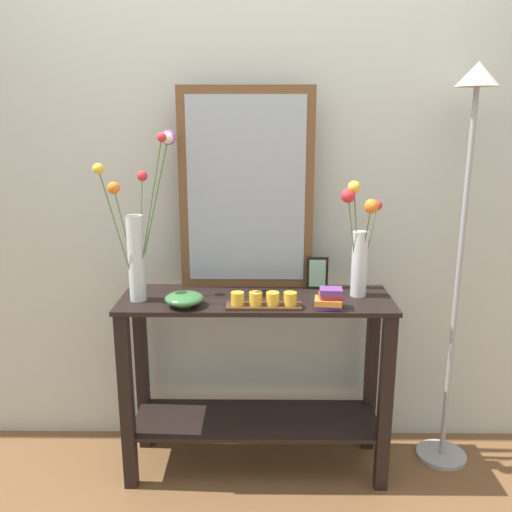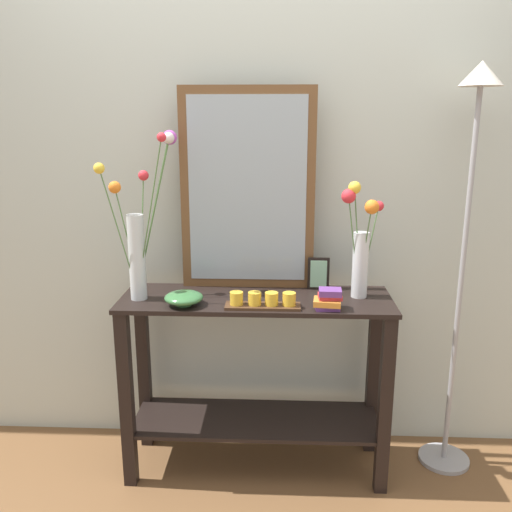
{
  "view_description": "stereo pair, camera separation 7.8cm",
  "coord_description": "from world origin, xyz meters",
  "views": [
    {
      "loc": [
        0.02,
        -2.28,
        1.63
      ],
      "look_at": [
        0.0,
        0.0,
        1.04
      ],
      "focal_mm": 37.78,
      "sensor_mm": 36.0,
      "label": 1
    },
    {
      "loc": [
        0.1,
        -2.28,
        1.63
      ],
      "look_at": [
        0.0,
        0.0,
        1.04
      ],
      "focal_mm": 37.78,
      "sensor_mm": 36.0,
      "label": 2
    }
  ],
  "objects": [
    {
      "name": "wall_back",
      "position": [
        0.0,
        0.32,
        1.35
      ],
      "size": [
        6.4,
        0.08,
        2.7
      ],
      "primitive_type": "cube",
      "color": "beige",
      "rests_on": "ground"
    },
    {
      "name": "ground_plane",
      "position": [
        0.0,
        0.0,
        -0.01
      ],
      "size": [
        7.0,
        6.0,
        0.02
      ],
      "primitive_type": "cube",
      "color": "brown"
    },
    {
      "name": "floor_lamp",
      "position": [
        0.92,
        0.07,
        1.25
      ],
      "size": [
        0.24,
        0.24,
        1.86
      ],
      "color": "#9E9EA3",
      "rests_on": "ground"
    },
    {
      "name": "mirror_leaning",
      "position": [
        -0.05,
        0.16,
        1.31
      ],
      "size": [
        0.61,
        0.03,
        0.92
      ],
      "color": "brown",
      "rests_on": "console_table"
    },
    {
      "name": "candle_tray",
      "position": [
        0.03,
        -0.13,
        0.88
      ],
      "size": [
        0.32,
        0.09,
        0.07
      ],
      "color": "#472D1C",
      "rests_on": "console_table"
    },
    {
      "name": "tall_vase_left",
      "position": [
        -0.5,
        -0.02,
        1.16
      ],
      "size": [
        0.31,
        0.26,
        0.73
      ],
      "color": "silver",
      "rests_on": "console_table"
    },
    {
      "name": "console_table",
      "position": [
        0.0,
        0.0,
        0.52
      ],
      "size": [
        1.21,
        0.39,
        0.85
      ],
      "color": "black",
      "rests_on": "ground"
    },
    {
      "name": "picture_frame_small",
      "position": [
        0.28,
        0.13,
        0.93
      ],
      "size": [
        0.1,
        0.01,
        0.15
      ],
      "color": "black",
      "rests_on": "console_table"
    },
    {
      "name": "decorative_bowl",
      "position": [
        -0.3,
        -0.11,
        0.89
      ],
      "size": [
        0.17,
        0.17,
        0.06
      ],
      "color": "#38703D",
      "rests_on": "console_table"
    },
    {
      "name": "book_stack",
      "position": [
        0.31,
        -0.14,
        0.9
      ],
      "size": [
        0.12,
        0.1,
        0.09
      ],
      "color": "#663884",
      "rests_on": "console_table"
    },
    {
      "name": "vase_right",
      "position": [
        0.46,
        0.02,
        1.1
      ],
      "size": [
        0.2,
        0.17,
        0.52
      ],
      "color": "silver",
      "rests_on": "console_table"
    }
  ]
}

